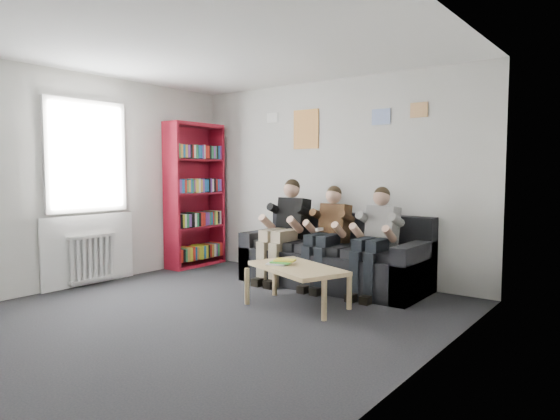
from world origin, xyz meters
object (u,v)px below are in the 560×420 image
at_px(bookshelf, 195,195).
at_px(person_right, 375,241).
at_px(person_middle, 326,236).
at_px(coffee_table, 297,271).
at_px(person_left, 284,230).
at_px(sofa, 335,260).

height_order(bookshelf, person_right, bookshelf).
bearing_deg(person_middle, bookshelf, 179.34).
bearing_deg(person_right, bookshelf, -177.72).
height_order(coffee_table, person_middle, person_middle).
distance_m(person_left, person_middle, 0.66).
relative_size(bookshelf, person_left, 1.61).
bearing_deg(person_left, coffee_table, -47.69).
xyz_separation_m(sofa, bookshelf, (-2.40, -0.14, 0.77)).
xyz_separation_m(sofa, person_middle, (0.00, -0.20, 0.33)).
xyz_separation_m(person_left, person_right, (1.31, 0.00, -0.03)).
height_order(sofa, coffee_table, sofa).
distance_m(sofa, coffee_table, 1.14).
distance_m(coffee_table, person_left, 1.29).
height_order(sofa, person_right, person_right).
bearing_deg(coffee_table, sofa, 100.19).
height_order(sofa, person_middle, person_middle).
bearing_deg(sofa, person_middle, -90.00).
bearing_deg(person_left, person_middle, -0.55).
bearing_deg(person_left, sofa, 16.61).
height_order(sofa, bookshelf, bookshelf).
distance_m(sofa, person_left, 0.77).
xyz_separation_m(bookshelf, person_right, (3.06, -0.06, -0.44)).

